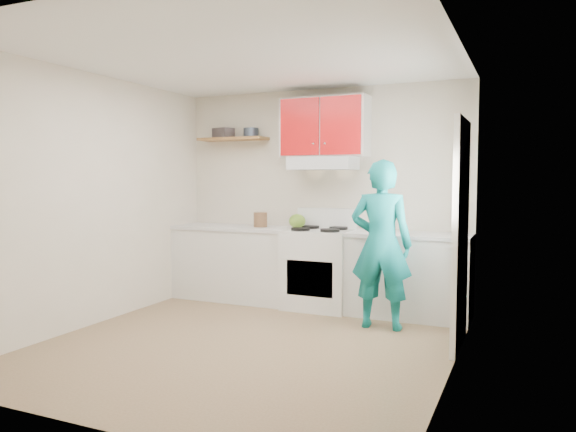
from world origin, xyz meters
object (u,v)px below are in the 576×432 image
at_px(crock, 260,221).
at_px(stove, 320,269).
at_px(person, 381,244).
at_px(tin, 251,133).
at_px(kettle, 297,221).

bearing_deg(crock, stove, -3.10).
xyz_separation_m(crock, person, (1.67, -0.60, -0.15)).
xyz_separation_m(tin, crock, (0.22, -0.17, -1.09)).
distance_m(stove, tin, 1.93).
xyz_separation_m(tin, person, (1.88, -0.77, -1.24)).
bearing_deg(stove, crock, 176.90).
xyz_separation_m(kettle, crock, (-0.48, -0.04, -0.01)).
bearing_deg(kettle, stove, 7.60).
height_order(stove, crock, crock).
relative_size(stove, tin, 4.82).
height_order(stove, person, person).
distance_m(stove, crock, 0.96).
bearing_deg(person, stove, -36.49).
bearing_deg(crock, person, -19.76).
height_order(kettle, person, person).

